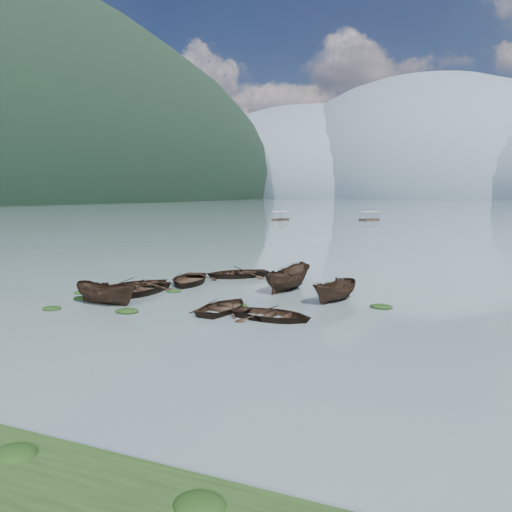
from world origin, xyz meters
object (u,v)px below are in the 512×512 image
at_px(pontoon_centre, 369,220).
at_px(rowboat_3, 224,311).
at_px(pontoon_left, 281,220).
at_px(rowboat_0, 140,294).

bearing_deg(pontoon_centre, rowboat_3, -53.44).
xyz_separation_m(rowboat_3, pontoon_centre, (-10.51, 100.53, 0.00)).
bearing_deg(pontoon_left, rowboat_3, -64.10).
distance_m(rowboat_3, pontoon_centre, 101.07).
bearing_deg(pontoon_left, pontoon_centre, 28.30).
distance_m(pontoon_left, pontoon_centre, 21.85).
bearing_deg(rowboat_3, pontoon_left, -68.16).
relative_size(rowboat_3, pontoon_centre, 0.77).
bearing_deg(rowboat_0, pontoon_centre, 95.11).
bearing_deg(pontoon_centre, pontoon_left, -128.56).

